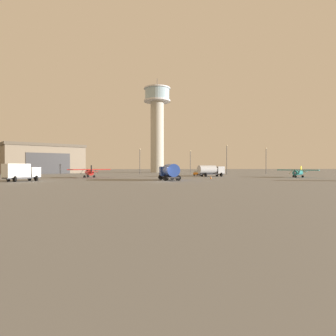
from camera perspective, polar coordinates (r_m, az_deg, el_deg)
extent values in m
plane|color=slate|center=(48.94, -1.04, -2.72)|extent=(400.00, 400.00, 0.00)
cylinder|color=#B2AD9E|center=(118.99, -2.20, 6.22)|extent=(5.49, 5.49, 29.48)
cylinder|color=silver|center=(121.45, -2.20, 13.30)|extent=(11.05, 11.05, 0.60)
cylinder|color=#99B7C6|center=(122.06, -2.20, 14.50)|extent=(10.16, 10.16, 4.65)
cylinder|color=silver|center=(122.71, -2.20, 15.66)|extent=(11.05, 11.05, 0.50)
cylinder|color=#38383D|center=(123.32, -2.20, 16.67)|extent=(0.16, 0.16, 4.00)
cube|color=#7A6B56|center=(115.19, -24.21, 1.41)|extent=(32.69, 30.62, 9.56)
cube|color=brown|center=(115.41, -24.22, 4.04)|extent=(33.52, 31.45, 1.00)
cube|color=#38383A|center=(106.05, -22.85, 0.86)|extent=(12.24, 8.39, 7.17)
cylinder|color=teal|center=(72.69, 24.68, -0.88)|extent=(4.61, 4.86, 1.11)
cone|color=#38383D|center=(69.76, 24.13, -0.93)|extent=(1.12, 1.12, 0.78)
cube|color=#38383D|center=(69.76, 24.13, -0.93)|extent=(0.10, 0.10, 1.70)
cube|color=teal|center=(72.42, 24.63, -0.37)|extent=(7.49, 7.07, 0.18)
cylinder|color=gold|center=(72.75, 23.53, -0.65)|extent=(0.70, 0.65, 1.22)
cylinder|color=gold|center=(72.12, 25.74, -0.67)|extent=(0.70, 0.65, 1.22)
cube|color=#99B7C6|center=(71.63, 24.49, -0.65)|extent=(1.32, 1.33, 0.63)
cone|color=teal|center=(75.63, 25.18, -0.76)|extent=(1.46, 1.49, 0.83)
cube|color=gold|center=(75.61, 25.18, -0.22)|extent=(0.75, 0.80, 1.52)
cube|color=teal|center=(75.62, 25.18, -0.66)|extent=(2.52, 2.42, 0.09)
cylinder|color=black|center=(70.62, 24.29, -1.58)|extent=(0.49, 0.47, 0.54)
cylinder|color=black|center=(73.11, 23.95, -1.51)|extent=(0.49, 0.47, 0.54)
cylinder|color=black|center=(72.67, 25.46, -1.53)|extent=(0.49, 0.47, 0.54)
cylinder|color=red|center=(66.85, -15.56, -0.90)|extent=(2.97, 6.06, 1.19)
cone|color=#38383D|center=(70.05, -15.92, -0.84)|extent=(1.06, 1.08, 0.83)
cube|color=#38383D|center=(70.05, -15.92, -0.84)|extent=(0.11, 0.08, 1.82)
cube|color=red|center=(67.13, -15.60, -0.30)|extent=(9.57, 4.32, 0.19)
cylinder|color=black|center=(67.35, -14.30, -0.63)|extent=(0.92, 0.36, 1.30)
cylinder|color=black|center=(66.94, -16.90, -0.64)|extent=(0.92, 0.36, 1.30)
cube|color=#99B7C6|center=(67.99, -15.69, -0.60)|extent=(1.23, 1.30, 0.67)
cone|color=red|center=(63.66, -15.18, -0.87)|extent=(1.26, 1.55, 0.89)
cube|color=black|center=(63.65, -15.18, -0.18)|extent=(0.43, 1.04, 1.63)
cube|color=red|center=(63.66, -15.18, -0.74)|extent=(3.00, 1.71, 0.10)
cylinder|color=black|center=(69.16, -15.82, -1.59)|extent=(0.60, 0.33, 0.58)
cylinder|color=black|center=(66.84, -14.64, -1.65)|extent=(0.60, 0.33, 0.58)
cylinder|color=black|center=(66.55, -16.44, -1.66)|extent=(0.60, 0.33, 0.58)
cube|color=#38383D|center=(52.73, 0.29, -1.82)|extent=(2.93, 6.99, 0.24)
cube|color=#2847A8|center=(55.08, -0.29, -0.66)|extent=(2.78, 2.22, 1.82)
cube|color=#99B7C6|center=(55.94, -0.49, -0.27)|extent=(2.16, 0.37, 0.91)
cylinder|color=#2847A8|center=(51.63, 0.57, -0.46)|extent=(2.89, 4.84, 2.30)
cylinder|color=black|center=(54.80, -1.45, -1.86)|extent=(1.03, 0.41, 1.00)
cylinder|color=black|center=(55.31, 0.89, -1.84)|extent=(1.03, 0.41, 1.00)
cylinder|color=black|center=(50.50, -0.45, -2.06)|extent=(1.03, 0.41, 1.00)
cylinder|color=black|center=(51.05, 2.07, -2.03)|extent=(1.03, 0.41, 1.00)
cube|color=#38383D|center=(55.59, -27.37, -1.75)|extent=(5.29, 5.58, 0.24)
cube|color=white|center=(56.49, -25.51, -0.73)|extent=(2.95, 2.88, 1.69)
cube|color=#99B7C6|center=(56.83, -24.86, -0.38)|extent=(1.66, 1.50, 0.85)
cube|color=white|center=(55.15, -28.25, -0.44)|extent=(4.41, 4.51, 2.32)
cylinder|color=black|center=(57.51, -26.09, -1.80)|extent=(0.93, 0.87, 1.00)
cylinder|color=black|center=(55.49, -25.01, -1.87)|extent=(0.93, 0.87, 1.00)
cylinder|color=black|center=(55.91, -29.45, -1.87)|extent=(0.93, 0.87, 1.00)
cylinder|color=black|center=(53.83, -28.46, -1.95)|extent=(0.93, 0.87, 1.00)
cube|color=#38383D|center=(72.54, 8.62, -1.22)|extent=(7.07, 3.67, 0.24)
cube|color=#B7BABF|center=(73.80, 10.27, -0.39)|extent=(2.47, 2.68, 1.83)
cube|color=#99B7C6|center=(74.28, 10.86, -0.11)|extent=(0.62, 1.83, 0.91)
cylinder|color=#B7BABF|center=(71.96, 7.86, -0.30)|extent=(5.04, 3.35, 2.11)
cylinder|color=black|center=(74.64, 9.82, -1.27)|extent=(0.55, 1.04, 1.00)
cylinder|color=black|center=(72.95, 10.64, -1.31)|extent=(0.55, 1.04, 1.00)
cylinder|color=black|center=(72.39, 6.82, -1.32)|extent=(0.55, 1.04, 1.00)
cylinder|color=black|center=(70.65, 7.60, -1.36)|extent=(0.55, 1.04, 1.00)
cube|color=orange|center=(80.41, 6.21, -1.08)|extent=(3.71, 4.70, 0.55)
cube|color=#99B7C6|center=(80.19, 6.16, -0.71)|extent=(2.63, 2.94, 0.50)
cylinder|color=black|center=(82.04, 5.93, -1.24)|extent=(0.65, 0.46, 0.64)
cylinder|color=black|center=(81.55, 7.08, -1.25)|extent=(0.65, 0.46, 0.64)
cylinder|color=black|center=(79.31, 5.31, -1.30)|extent=(0.65, 0.46, 0.64)
cylinder|color=black|center=(78.80, 6.50, -1.31)|extent=(0.65, 0.46, 0.64)
cylinder|color=#38383D|center=(104.28, 19.12, 1.29)|extent=(0.18, 0.18, 8.66)
sphere|color=#F9E5B2|center=(104.45, 19.13, 3.79)|extent=(0.44, 0.44, 0.44)
cylinder|color=#38383D|center=(96.26, -5.69, 1.26)|extent=(0.18, 0.18, 8.22)
sphere|color=#F9E5B2|center=(96.42, -5.70, 3.83)|extent=(0.44, 0.44, 0.44)
cylinder|color=#38383D|center=(103.21, 4.50, 1.12)|extent=(0.18, 0.18, 7.93)
sphere|color=#F9E5B2|center=(103.34, 4.51, 3.44)|extent=(0.44, 0.44, 0.44)
cylinder|color=#38383D|center=(92.85, 11.73, 1.53)|extent=(0.18, 0.18, 9.04)
sphere|color=#F9E5B2|center=(93.06, 11.73, 4.45)|extent=(0.44, 0.44, 0.44)
cube|color=black|center=(59.03, 8.60, -2.17)|extent=(0.36, 0.36, 0.04)
cone|color=orange|center=(59.01, 8.60, -1.85)|extent=(0.30, 0.30, 0.63)
cylinder|color=white|center=(59.01, 8.60, -1.82)|extent=(0.21, 0.21, 0.08)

